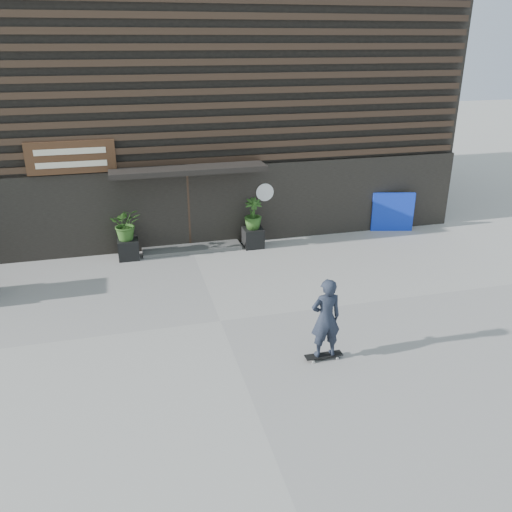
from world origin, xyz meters
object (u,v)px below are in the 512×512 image
object	(u,v)px
planter_pot_left	(128,249)
blue_tarp	(393,212)
planter_pot_right	(253,238)
skateboarder	(326,319)

from	to	relation	value
planter_pot_left	blue_tarp	xyz separation A→B (m)	(8.72, 0.30, 0.36)
planter_pot_right	blue_tarp	distance (m)	4.94
planter_pot_left	planter_pot_right	bearing A→B (deg)	0.00
planter_pot_left	planter_pot_right	xyz separation A→B (m)	(3.80, 0.00, 0.00)
skateboarder	blue_tarp	bearing A→B (deg)	53.07
planter_pot_left	planter_pot_right	distance (m)	3.80
planter_pot_left	skateboarder	xyz separation A→B (m)	(3.64, -6.46, 0.63)
skateboarder	planter_pot_left	bearing A→B (deg)	119.39
planter_pot_left	skateboarder	world-z (taller)	skateboarder
planter_pot_right	blue_tarp	xyz separation A→B (m)	(4.92, 0.30, 0.36)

